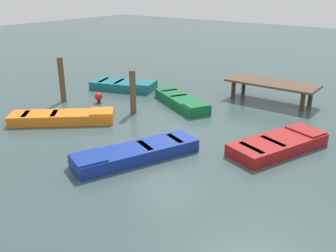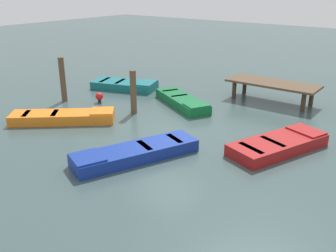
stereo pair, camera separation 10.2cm
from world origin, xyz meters
TOP-DOWN VIEW (x-y plane):
  - ground_plane at (0.00, 0.00)m, footprint 80.00×80.00m
  - dock_segment at (1.40, 6.29)m, footprint 4.22×1.66m
  - rowboat_red at (3.81, 1.17)m, footprint 2.50×3.83m
  - rowboat_orange at (-4.23, -1.46)m, footprint 3.83×3.53m
  - rowboat_blue at (0.39, -2.27)m, footprint 2.62×4.26m
  - rowboat_green at (-1.65, 3.24)m, footprint 3.71×2.65m
  - rowboat_teal at (-5.75, 3.76)m, footprint 3.64×2.45m
  - mooring_piling_center at (-2.71, 1.10)m, footprint 0.27×0.27m
  - mooring_piling_near_right at (-6.56, 0.40)m, footprint 0.27×0.27m
  - marker_buoy at (-5.03, 1.24)m, footprint 0.36×0.36m

SIDE VIEW (x-z plane):
  - ground_plane at x=0.00m, z-range 0.00..0.00m
  - rowboat_blue at x=0.39m, z-range -0.01..0.45m
  - rowboat_orange at x=-4.23m, z-range -0.01..0.45m
  - rowboat_green at x=-1.65m, z-range -0.01..0.45m
  - rowboat_red at x=3.81m, z-range -0.01..0.45m
  - rowboat_teal at x=-5.75m, z-range -0.01..0.45m
  - marker_buoy at x=-5.03m, z-range 0.05..0.53m
  - dock_segment at x=1.40m, z-range 0.35..1.30m
  - mooring_piling_center at x=-2.71m, z-range 0.00..1.88m
  - mooring_piling_near_right at x=-6.56m, z-range 0.00..2.10m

